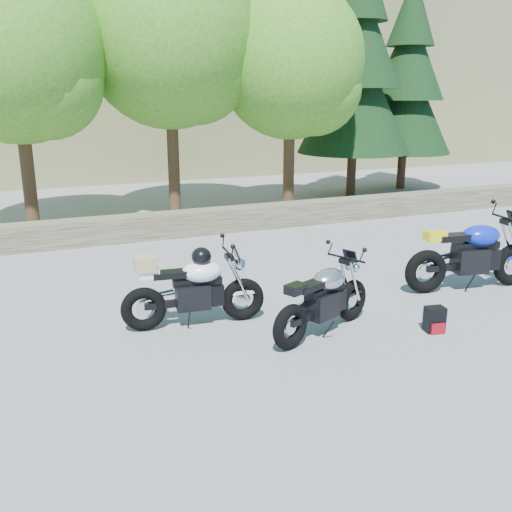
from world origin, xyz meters
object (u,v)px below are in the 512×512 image
at_px(blue_bike, 472,255).
at_px(silver_bike, 324,300).
at_px(backpack, 435,320).
at_px(white_bike, 193,288).

bearing_deg(blue_bike, silver_bike, -159.27).
bearing_deg(backpack, blue_bike, 45.13).
height_order(white_bike, backpack, white_bike).
relative_size(white_bike, blue_bike, 0.86).
relative_size(blue_bike, backpack, 6.71).
bearing_deg(white_bike, silver_bike, -25.16).
distance_m(blue_bike, backpack, 1.97).
bearing_deg(silver_bike, backpack, -43.99).
height_order(blue_bike, backpack, blue_bike).
height_order(silver_bike, backpack, silver_bike).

